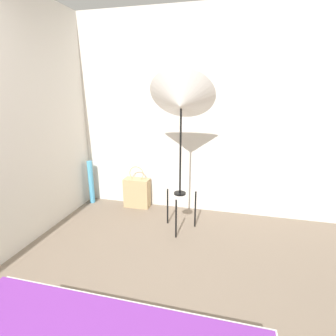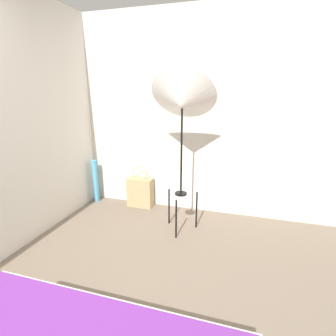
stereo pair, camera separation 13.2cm
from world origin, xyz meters
name	(u,v)px [view 2 (the right image)]	position (x,y,z in m)	size (l,w,h in m)	color
wall_back	(185,115)	(0.00, 2.54, 1.30)	(8.00, 0.05, 2.60)	silver
photo_umbrella	(182,102)	(0.11, 1.91, 1.50)	(0.71, 0.62, 1.83)	black
tote_bag	(140,192)	(-0.61, 2.39, 0.21)	(0.36, 0.17, 0.60)	tan
paper_roll	(96,181)	(-1.31, 2.37, 0.32)	(0.08, 0.08, 0.64)	#4CA3D1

